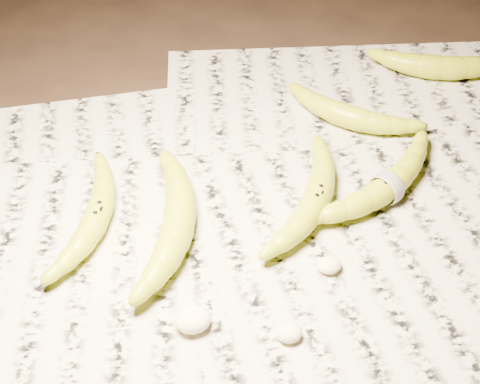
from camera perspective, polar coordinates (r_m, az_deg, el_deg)
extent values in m
plane|color=black|center=(0.85, 1.68, -2.86)|extent=(3.00, 3.00, 0.00)
cube|color=#B8B49E|center=(0.88, 2.37, -0.68)|extent=(0.90, 0.70, 0.01)
torus|color=white|center=(0.88, 12.46, 0.52)|extent=(0.03, 0.04, 0.05)
ellipsoid|color=beige|center=(0.74, -4.08, -10.66)|extent=(0.04, 0.03, 0.02)
ellipsoid|color=beige|center=(0.74, 4.26, -11.78)|extent=(0.03, 0.02, 0.02)
ellipsoid|color=beige|center=(0.80, 7.64, -6.02)|extent=(0.03, 0.02, 0.02)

